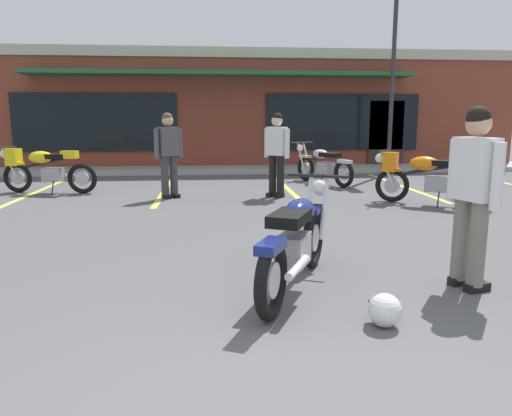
{
  "coord_description": "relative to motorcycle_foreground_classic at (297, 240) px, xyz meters",
  "views": [
    {
      "loc": [
        -0.33,
        -1.88,
        1.57
      ],
      "look_at": [
        0.17,
        3.55,
        0.55
      ],
      "focal_mm": 33.84,
      "sensor_mm": 36.0,
      "label": 1
    }
  ],
  "objects": [
    {
      "name": "motorcycle_red_sportbike",
      "position": [
        3.12,
        4.16,
        0.07
      ],
      "size": [
        1.82,
        1.43,
        0.98
      ],
      "color": "black",
      "rests_on": "ground_plane"
    },
    {
      "name": "person_in_shorts_foreground",
      "position": [
        0.53,
        5.31,
        0.49
      ],
      "size": [
        0.5,
        0.49,
        1.68
      ],
      "color": "black",
      "rests_on": "ground_plane"
    },
    {
      "name": "ground_plane",
      "position": [
        -0.44,
        1.67,
        -0.46
      ],
      "size": [
        80.0,
        80.0,
        0.0
      ],
      "primitive_type": "plane",
      "color": "#515154"
    },
    {
      "name": "sidewalk_kerb",
      "position": [
        -0.44,
        10.2,
        -0.39
      ],
      "size": [
        22.0,
        1.8,
        0.14
      ],
      "primitive_type": "cube",
      "color": "#A8A59E",
      "rests_on": "ground_plane"
    },
    {
      "name": "brick_storefront_building",
      "position": [
        -0.43,
        13.8,
        1.36
      ],
      "size": [
        18.68,
        7.26,
        3.64
      ],
      "color": "brown",
      "rests_on": "ground_plane"
    },
    {
      "name": "painted_stall_lines",
      "position": [
        -0.44,
        6.6,
        -0.46
      ],
      "size": [
        13.81,
        4.8,
        0.01
      ],
      "color": "#DBCC4C",
      "rests_on": "ground_plane"
    },
    {
      "name": "parking_lot_lamp_post",
      "position": [
        4.26,
        8.99,
        2.81
      ],
      "size": [
        0.24,
        0.76,
        5.06
      ],
      "color": "#2D2D33",
      "rests_on": "ground_plane"
    },
    {
      "name": "motorcycle_foreground_classic",
      "position": [
        0.0,
        0.0,
        0.0
      ],
      "size": [
        1.17,
        1.97,
        0.98
      ],
      "color": "black",
      "rests_on": "ground_plane"
    },
    {
      "name": "person_by_back_row",
      "position": [
        1.58,
        -0.15,
        0.49
      ],
      "size": [
        0.35,
        0.6,
        1.68
      ],
      "color": "black",
      "rests_on": "ground_plane"
    },
    {
      "name": "motorcycle_silver_naked",
      "position": [
        1.91,
        7.12,
        0.0
      ],
      "size": [
        1.19,
        1.96,
        0.98
      ],
      "color": "black",
      "rests_on": "ground_plane"
    },
    {
      "name": "helmet_on_pavement",
      "position": [
        0.53,
        -0.89,
        -0.33
      ],
      "size": [
        0.26,
        0.26,
        0.26
      ],
      "color": "silver",
      "rests_on": "ground_plane"
    },
    {
      "name": "person_in_black_shirt",
      "position": [
        -1.61,
        5.39,
        0.49
      ],
      "size": [
        0.56,
        0.42,
        1.68
      ],
      "color": "black",
      "rests_on": "ground_plane"
    },
    {
      "name": "motorcycle_black_cruiser",
      "position": [
        -4.3,
        6.28,
        0.07
      ],
      "size": [
        2.09,
        0.78,
        0.98
      ],
      "color": "black",
      "rests_on": "ground_plane"
    }
  ]
}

